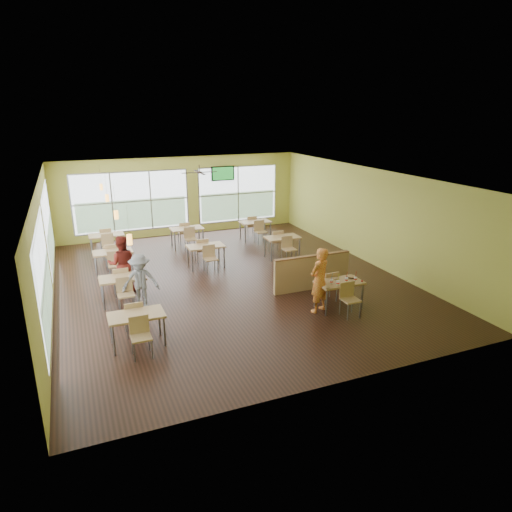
# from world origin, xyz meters

# --- Properties ---
(room) EXTENTS (12.00, 12.04, 3.20)m
(room) POSITION_xyz_m (0.00, 0.00, 1.60)
(room) COLOR black
(room) RESTS_ON ground
(window_bays) EXTENTS (9.24, 10.24, 2.38)m
(window_bays) POSITION_xyz_m (-2.65, 3.08, 1.48)
(window_bays) COLOR white
(window_bays) RESTS_ON room
(main_table) EXTENTS (1.22, 1.52, 0.87)m
(main_table) POSITION_xyz_m (2.00, -3.00, 0.63)
(main_table) COLOR tan
(main_table) RESTS_ON floor
(half_wall_divider) EXTENTS (2.40, 0.14, 1.04)m
(half_wall_divider) POSITION_xyz_m (2.00, -1.55, 0.52)
(half_wall_divider) COLOR tan
(half_wall_divider) RESTS_ON floor
(dining_tables) EXTENTS (6.92, 8.72, 0.87)m
(dining_tables) POSITION_xyz_m (-1.05, 1.71, 0.63)
(dining_tables) COLOR tan
(dining_tables) RESTS_ON floor
(pendant_lights) EXTENTS (0.11, 7.31, 0.86)m
(pendant_lights) POSITION_xyz_m (-3.20, 0.68, 2.45)
(pendant_lights) COLOR #2D2119
(pendant_lights) RESTS_ON ceiling
(ceiling_fan) EXTENTS (1.25, 1.25, 0.29)m
(ceiling_fan) POSITION_xyz_m (-0.00, 3.00, 2.95)
(ceiling_fan) COLOR #2D2119
(ceiling_fan) RESTS_ON ceiling
(tv_backwall) EXTENTS (1.00, 0.07, 0.60)m
(tv_backwall) POSITION_xyz_m (1.80, 5.90, 2.45)
(tv_backwall) COLOR black
(tv_backwall) RESTS_ON wall_back
(man_plaid) EXTENTS (0.74, 0.62, 1.72)m
(man_plaid) POSITION_xyz_m (1.41, -2.97, 0.86)
(man_plaid) COLOR #E24719
(man_plaid) RESTS_ON floor
(patron_maroon) EXTENTS (0.90, 0.76, 1.64)m
(patron_maroon) POSITION_xyz_m (-3.09, 0.41, 0.82)
(patron_maroon) COLOR maroon
(patron_maroon) RESTS_ON floor
(patron_grey) EXTENTS (1.03, 0.70, 1.48)m
(patron_grey) POSITION_xyz_m (-2.79, -0.96, 0.74)
(patron_grey) COLOR slate
(patron_grey) RESTS_ON floor
(cup_blue) EXTENTS (0.08, 0.08, 0.31)m
(cup_blue) POSITION_xyz_m (1.73, -3.05, 0.81)
(cup_blue) COLOR white
(cup_blue) RESTS_ON main_table
(cup_yellow) EXTENTS (0.09, 0.09, 0.33)m
(cup_yellow) POSITION_xyz_m (1.82, -3.21, 0.82)
(cup_yellow) COLOR white
(cup_yellow) RESTS_ON main_table
(cup_red_near) EXTENTS (0.09, 0.09, 0.31)m
(cup_red_near) POSITION_xyz_m (2.15, -3.10, 0.81)
(cup_red_near) COLOR white
(cup_red_near) RESTS_ON main_table
(cup_red_far) EXTENTS (0.08, 0.08, 0.30)m
(cup_red_far) POSITION_xyz_m (2.40, -3.14, 0.81)
(cup_red_far) COLOR white
(cup_red_far) RESTS_ON main_table
(food_basket) EXTENTS (0.24, 0.24, 0.05)m
(food_basket) POSITION_xyz_m (2.43, -2.90, 0.78)
(food_basket) COLOR black
(food_basket) RESTS_ON main_table
(ketchup_cup) EXTENTS (0.06, 0.06, 0.02)m
(ketchup_cup) POSITION_xyz_m (2.55, -3.22, 0.76)
(ketchup_cup) COLOR #9D1212
(ketchup_cup) RESTS_ON main_table
(wrapper_left) EXTENTS (0.18, 0.17, 0.04)m
(wrapper_left) POSITION_xyz_m (1.46, -3.27, 0.77)
(wrapper_left) COLOR #A68350
(wrapper_left) RESTS_ON main_table
(wrapper_mid) EXTENTS (0.21, 0.20, 0.04)m
(wrapper_mid) POSITION_xyz_m (2.00, -2.82, 0.77)
(wrapper_mid) COLOR #A68350
(wrapper_mid) RESTS_ON main_table
(wrapper_right) EXTENTS (0.18, 0.17, 0.04)m
(wrapper_right) POSITION_xyz_m (2.17, -3.22, 0.77)
(wrapper_right) COLOR #A68350
(wrapper_right) RESTS_ON main_table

